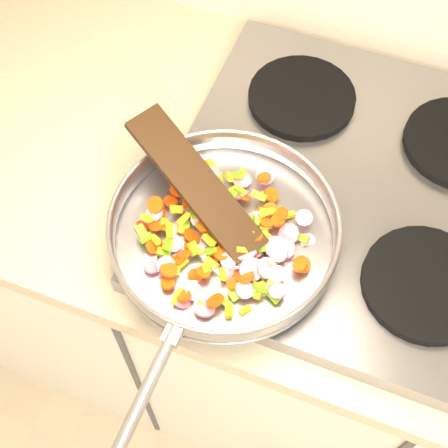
% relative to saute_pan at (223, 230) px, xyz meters
% --- Properties ---
extents(cooktop, '(0.60, 0.60, 0.04)m').
position_rel_saute_pan_xyz_m(cooktop, '(0.16, 0.18, -0.06)').
color(cooktop, '#939399').
rests_on(cooktop, counter_top).
extents(grate_fl, '(0.19, 0.19, 0.02)m').
position_rel_saute_pan_xyz_m(grate_fl, '(0.02, 0.04, -0.04)').
color(grate_fl, black).
rests_on(grate_fl, cooktop).
extents(grate_fr, '(0.19, 0.19, 0.02)m').
position_rel_saute_pan_xyz_m(grate_fr, '(0.30, 0.04, -0.04)').
color(grate_fr, black).
rests_on(grate_fr, cooktop).
extents(grate_bl, '(0.19, 0.19, 0.02)m').
position_rel_saute_pan_xyz_m(grate_bl, '(0.02, 0.32, -0.04)').
color(grate_bl, black).
rests_on(grate_bl, cooktop).
extents(saute_pan, '(0.38, 0.55, 0.05)m').
position_rel_saute_pan_xyz_m(saute_pan, '(0.00, 0.00, 0.00)').
color(saute_pan, '#9E9EA5').
rests_on(saute_pan, grate_fl).
extents(vegetable_heap, '(0.28, 0.28, 0.05)m').
position_rel_saute_pan_xyz_m(vegetable_heap, '(0.00, -0.00, -0.01)').
color(vegetable_heap, '#D91556').
rests_on(vegetable_heap, saute_pan).
extents(wooden_spatula, '(0.26, 0.18, 0.09)m').
position_rel_saute_pan_xyz_m(wooden_spatula, '(-0.06, 0.04, 0.03)').
color(wooden_spatula, black).
rests_on(wooden_spatula, saute_pan).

